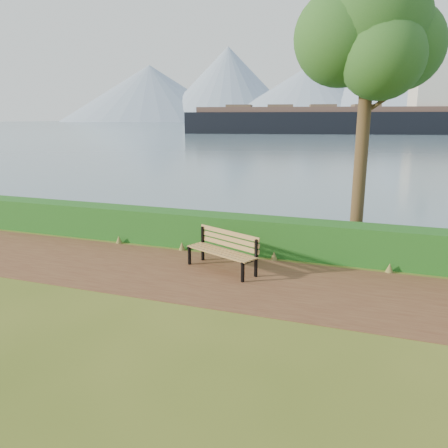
% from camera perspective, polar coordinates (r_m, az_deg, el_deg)
% --- Properties ---
extents(ground, '(140.00, 140.00, 0.00)m').
position_cam_1_polar(ground, '(10.44, -4.73, -7.14)').
color(ground, '#445317').
rests_on(ground, ground).
extents(path, '(40.00, 3.40, 0.01)m').
position_cam_1_polar(path, '(10.70, -4.08, -6.58)').
color(path, '#4E2A1B').
rests_on(path, ground).
extents(hedge, '(32.00, 0.85, 1.00)m').
position_cam_1_polar(hedge, '(12.59, 0.06, -1.06)').
color(hedge, '#184D16').
rests_on(hedge, ground).
extents(water, '(700.00, 510.00, 0.00)m').
position_cam_1_polar(water, '(268.94, 19.07, 12.19)').
color(water, '#455B6F').
rests_on(water, ground).
extents(mountains, '(585.00, 190.00, 70.00)m').
position_cam_1_polar(mountains, '(415.84, 18.41, 16.35)').
color(mountains, gray).
rests_on(mountains, ground).
extents(bench, '(2.01, 1.31, 0.98)m').
position_cam_1_polar(bench, '(10.84, 0.01, -3.16)').
color(bench, black).
rests_on(bench, ground).
extents(tree, '(4.07, 3.36, 8.09)m').
position_cam_1_polar(tree, '(13.65, 18.53, 22.78)').
color(tree, '#3B2718').
rests_on(tree, ground).
extents(cargo_ship, '(70.20, 24.79, 21.08)m').
position_cam_1_polar(cargo_ship, '(110.07, 15.25, 12.95)').
color(cargo_ship, black).
rests_on(cargo_ship, ground).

